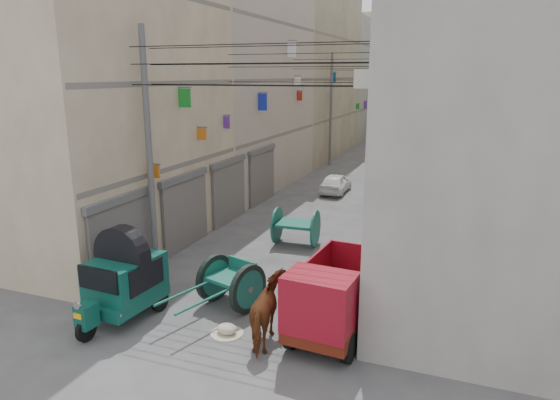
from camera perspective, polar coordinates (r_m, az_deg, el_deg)
The scene contains 18 objects.
ground at distance 11.54m, azimuth -16.20°, elevation -20.76°, with size 140.00×140.00×0.00m, color #434345.
building_row_left at distance 43.81m, azimuth 2.39°, elevation 14.09°, with size 8.00×62.00×14.00m.
building_row_right at distance 41.54m, azimuth 24.35°, elevation 12.88°, with size 8.00×62.00×14.00m.
end_cap_building at distance 73.61m, azimuth 16.79°, elevation 13.57°, with size 22.00×10.00×13.00m, color tan.
shutters_left at distance 20.96m, azimuth -8.08°, elevation 0.19°, with size 0.18×14.40×2.88m.
signboards at distance 29.81m, azimuth 9.27°, elevation 8.06°, with size 8.22×40.52×5.67m.
ac_units at distance 15.25m, azimuth 12.49°, elevation 17.35°, with size 0.70×6.55×3.35m.
utility_poles at distance 25.23m, azimuth 7.11°, elevation 8.36°, with size 7.40×22.20×8.00m.
overhead_cables at distance 22.59m, azimuth 5.67°, elevation 14.76°, with size 7.40×22.52×1.12m.
auto_rickshaw at distance 14.31m, azimuth -17.43°, elevation -8.41°, with size 1.74×2.87×1.98m.
tonga_cart at distance 14.51m, azimuth -5.65°, elevation -9.34°, with size 2.03×3.31×1.40m.
mini_truck at distance 12.69m, azimuth 5.88°, elevation -11.67°, with size 1.89×3.77×2.06m.
second_cart at distance 19.48m, azimuth 1.84°, elevation -2.95°, with size 1.71×1.53×1.45m.
feed_sack at distance 13.34m, azimuth -6.09°, elevation -14.44°, with size 0.53×0.43×0.27m, color beige.
horse at distance 12.55m, azimuth -1.08°, elevation -12.69°, with size 0.90×1.98×1.67m, color brown.
distant_car_white at distance 28.32m, azimuth 6.39°, elevation 1.94°, with size 1.31×3.24×1.11m, color white.
distant_car_grey at distance 41.62m, azimuth 15.81°, elevation 5.56°, with size 1.41×4.04×1.33m, color #505451.
distant_car_green at distance 51.51m, azimuth 13.48°, elevation 7.23°, with size 1.78×4.38×1.27m, color #216036.
Camera 1 is at (6.06, -7.37, 6.50)m, focal length 32.00 mm.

